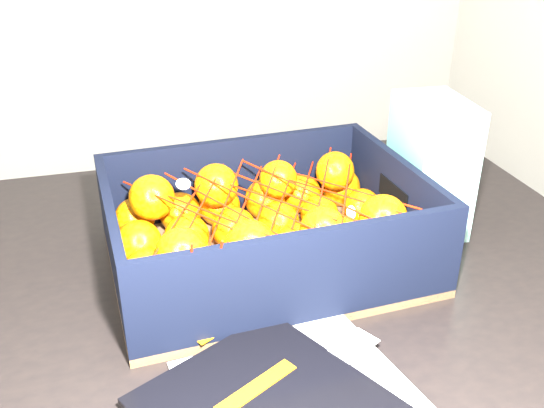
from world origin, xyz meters
name	(u,v)px	position (x,y,z in m)	size (l,w,h in m)	color
table	(213,329)	(0.23, 0.08, 0.65)	(1.25, 0.87, 0.75)	black
produce_crate	(265,238)	(0.31, 0.08, 0.79)	(0.42, 0.31, 0.13)	olive
clementine_heap	(263,229)	(0.30, 0.08, 0.81)	(0.40, 0.29, 0.11)	orange
mesh_net	(263,200)	(0.30, 0.07, 0.86)	(0.35, 0.28, 0.09)	#B71A06
retail_carton	(430,165)	(0.58, 0.11, 0.85)	(0.09, 0.13, 0.20)	white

